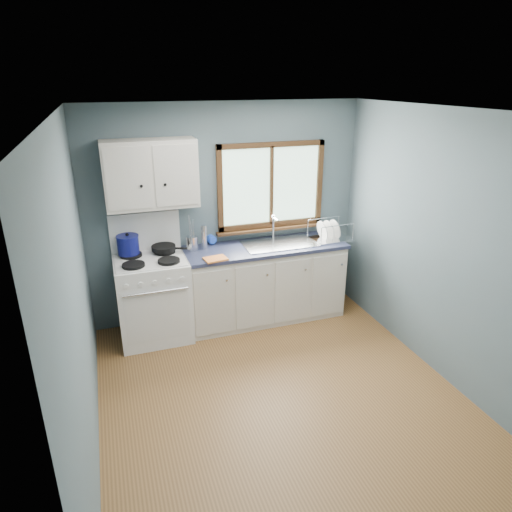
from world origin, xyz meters
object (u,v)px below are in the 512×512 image
object	(u,v)px
gas_range	(153,296)
utensil_crock	(192,243)
skillet	(164,248)
base_cabinets	(264,286)
thermos	(204,237)
dish_rack	(329,234)
sink	(279,249)
stockpot	(128,244)

from	to	relation	value
gas_range	utensil_crock	world-z (taller)	gas_range
gas_range	utensil_crock	bearing A→B (deg)	16.82
gas_range	skillet	size ratio (longest dim) A/B	3.25
utensil_crock	base_cabinets	bearing A→B (deg)	-9.04
skillet	thermos	bearing A→B (deg)	25.40
dish_rack	skillet	bearing A→B (deg)	172.04
skillet	dish_rack	size ratio (longest dim) A/B	0.88
gas_range	sink	size ratio (longest dim) A/B	1.62
utensil_crock	gas_range	bearing A→B (deg)	-163.18
base_cabinets	utensil_crock	size ratio (longest dim) A/B	4.61
skillet	utensil_crock	xyz separation A→B (m)	(0.32, 0.01, 0.02)
thermos	dish_rack	size ratio (longest dim) A/B	0.57
gas_range	thermos	bearing A→B (deg)	13.83
stockpot	dish_rack	bearing A→B (deg)	-4.14
dish_rack	gas_range	bearing A→B (deg)	176.15
skillet	stockpot	world-z (taller)	stockpot
gas_range	skillet	bearing A→B (deg)	38.58
sink	skillet	size ratio (longest dim) A/B	2.00
base_cabinets	utensil_crock	distance (m)	1.02
gas_range	sink	xyz separation A→B (m)	(1.49, 0.02, 0.37)
gas_range	stockpot	distance (m)	0.62
skillet	stockpot	xyz separation A→B (m)	(-0.37, 0.01, 0.08)
base_cabinets	dish_rack	bearing A→B (deg)	-2.34
gas_range	sink	distance (m)	1.53
gas_range	stockpot	bearing A→B (deg)	142.50
gas_range	base_cabinets	distance (m)	1.31
skillet	stockpot	bearing A→B (deg)	-158.97
stockpot	dish_rack	xyz separation A→B (m)	(2.31, -0.17, -0.08)
sink	dish_rack	bearing A→B (deg)	-2.97
thermos	dish_rack	world-z (taller)	thermos
base_cabinets	dish_rack	size ratio (longest dim) A/B	3.91
gas_range	stockpot	size ratio (longest dim) A/B	4.34
base_cabinets	thermos	world-z (taller)	thermos
gas_range	dish_rack	xyz separation A→B (m)	(2.11, -0.01, 0.49)
thermos	gas_range	bearing A→B (deg)	-166.17
dish_rack	thermos	bearing A→B (deg)	170.03
base_cabinets	skillet	xyz separation A→B (m)	(-1.13, 0.12, 0.58)
dish_rack	base_cabinets	bearing A→B (deg)	174.20
stockpot	skillet	bearing A→B (deg)	-2.26
skillet	sink	bearing A→B (deg)	18.07
base_cabinets	utensil_crock	bearing A→B (deg)	170.96
gas_range	thermos	xyz separation A→B (m)	(0.63, 0.16, 0.56)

